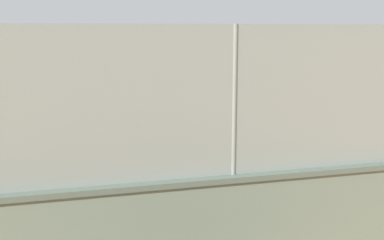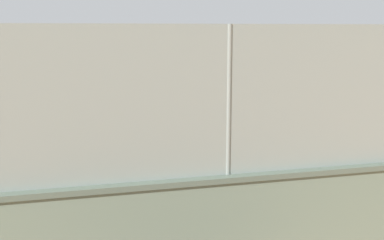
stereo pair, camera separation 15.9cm
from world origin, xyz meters
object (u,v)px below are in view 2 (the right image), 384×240
at_px(player_baseline_waiting, 74,119).
at_px(sports_ball, 259,111).
at_px(player_foreground_swinging, 121,94).
at_px(player_at_service_line, 231,90).

distance_m(player_baseline_waiting, sports_ball, 8.72).
xyz_separation_m(player_baseline_waiting, player_foreground_swinging, (-2.06, -5.10, -0.02)).
height_order(player_baseline_waiting, player_foreground_swinging, player_baseline_waiting).
bearing_deg(player_at_service_line, sports_ball, 135.85).
distance_m(player_at_service_line, player_foreground_swinging, 4.70).
bearing_deg(player_at_service_line, player_foreground_swinging, -1.44).
bearing_deg(sports_ball, player_at_service_line, -44.15).
relative_size(player_at_service_line, player_baseline_waiting, 1.03).
height_order(player_at_service_line, player_baseline_waiting, player_at_service_line).
relative_size(player_baseline_waiting, sports_ball, 6.79).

